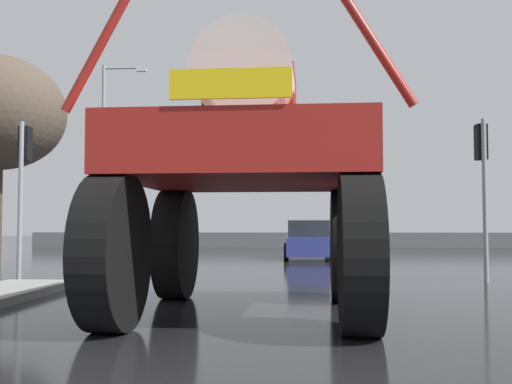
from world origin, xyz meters
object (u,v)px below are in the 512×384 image
sedan_ahead (308,241)px  traffic_signal_near_left (24,165)px  oversize_sprayer (249,172)px  traffic_signal_near_right (482,163)px  streetlight_far_left (106,148)px

sedan_ahead → traffic_signal_near_left: 12.30m
oversize_sprayer → sedan_ahead: 15.33m
oversize_sprayer → traffic_signal_near_left: size_ratio=1.48×
traffic_signal_near_right → oversize_sprayer: bearing=-133.3°
traffic_signal_near_left → streetlight_far_left: bearing=99.4°
oversize_sprayer → sedan_ahead: oversize_sprayer is taller
streetlight_far_left → traffic_signal_near_left: bearing=-80.6°
sedan_ahead → traffic_signal_near_right: traffic_signal_near_right is taller
traffic_signal_near_left → traffic_signal_near_right: size_ratio=1.01×
traffic_signal_near_left → traffic_signal_near_right: bearing=0.0°
oversize_sprayer → streetlight_far_left: streetlight_far_left is taller
sedan_ahead → streetlight_far_left: bearing=59.5°
traffic_signal_near_right → streetlight_far_left: (-13.56, 15.47, 2.38)m
traffic_signal_near_right → traffic_signal_near_left: bearing=-180.0°
traffic_signal_near_left → traffic_signal_near_right: traffic_signal_near_left is taller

